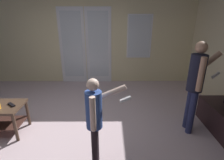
{
  "coord_description": "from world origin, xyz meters",
  "views": [
    {
      "loc": [
        0.78,
        -2.36,
        1.89
      ],
      "look_at": [
        0.79,
        -0.12,
        1.04
      ],
      "focal_mm": 27.99,
      "sensor_mm": 36.0,
      "label": 1
    }
  ],
  "objects": [
    {
      "name": "tv_remote_black",
      "position": [
        -0.83,
        0.14,
        0.52
      ],
      "size": [
        0.16,
        0.14,
        0.02
      ],
      "primitive_type": "cube",
      "rotation": [
        0.0,
        0.0,
        -0.67
      ],
      "color": "black",
      "rests_on": "coffee_table"
    },
    {
      "name": "wall_back_with_doors",
      "position": [
        0.04,
        2.57,
        1.35
      ],
      "size": [
        6.21,
        0.09,
        2.78
      ],
      "color": "beige",
      "rests_on": "ground_plane"
    },
    {
      "name": "person_adult",
      "position": [
        2.11,
        0.19,
        0.91
      ],
      "size": [
        0.56,
        0.41,
        1.52
      ],
      "color": "navy",
      "rests_on": "ground_plane"
    },
    {
      "name": "ground_plane",
      "position": [
        0.0,
        0.0,
        -0.01
      ],
      "size": [
        6.21,
        5.22,
        0.02
      ],
      "primitive_type": "cube",
      "color": "#C2AAB1"
    },
    {
      "name": "person_child",
      "position": [
        0.59,
        -0.56,
        0.74
      ],
      "size": [
        0.55,
        0.34,
        1.23
      ],
      "color": "#291F25",
      "rests_on": "ground_plane"
    }
  ]
}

